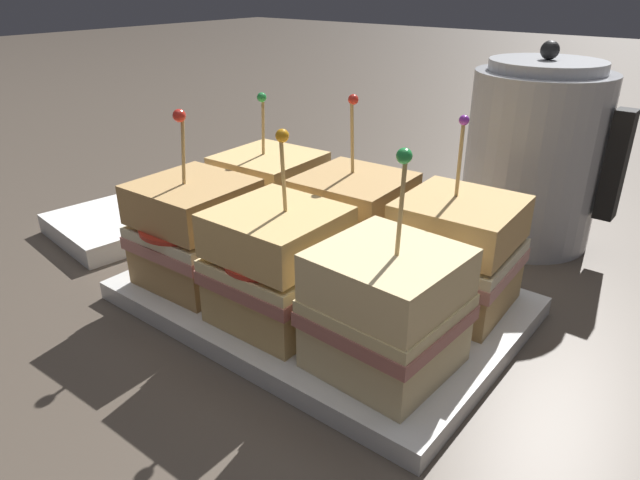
{
  "coord_description": "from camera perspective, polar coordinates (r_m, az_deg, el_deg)",
  "views": [
    {
      "loc": [
        0.3,
        -0.37,
        0.29
      ],
      "look_at": [
        0.0,
        0.0,
        0.07
      ],
      "focal_mm": 32.0,
      "sensor_mm": 36.0,
      "label": 1
    }
  ],
  "objects": [
    {
      "name": "ground_plane",
      "position": [
        0.56,
        -0.0,
        -6.62
      ],
      "size": [
        6.0,
        6.0,
        0.0
      ],
      "primitive_type": "plane",
      "color": "#4C4238"
    },
    {
      "name": "serving_platter",
      "position": [
        0.55,
        -0.0,
        -5.82
      ],
      "size": [
        0.36,
        0.25,
        0.02
      ],
      "color": "silver",
      "rests_on": "ground_plane"
    },
    {
      "name": "sandwich_front_left",
      "position": [
        0.56,
        -12.35,
        0.8
      ],
      "size": [
        0.1,
        0.11,
        0.17
      ],
      "color": "tan",
      "rests_on": "serving_platter"
    },
    {
      "name": "sandwich_front_center",
      "position": [
        0.49,
        -4.16,
        -2.59
      ],
      "size": [
        0.1,
        0.1,
        0.17
      ],
      "color": "tan",
      "rests_on": "serving_platter"
    },
    {
      "name": "sandwich_front_right",
      "position": [
        0.43,
        6.67,
        -6.92
      ],
      "size": [
        0.11,
        0.11,
        0.17
      ],
      "color": "beige",
      "rests_on": "serving_platter"
    },
    {
      "name": "sandwich_back_left",
      "position": [
        0.63,
        -5.01,
        4.11
      ],
      "size": [
        0.11,
        0.11,
        0.17
      ],
      "color": "tan",
      "rests_on": "serving_platter"
    },
    {
      "name": "sandwich_back_center",
      "position": [
        0.57,
        3.24,
        1.53
      ],
      "size": [
        0.11,
        0.11,
        0.18
      ],
      "color": "tan",
      "rests_on": "serving_platter"
    },
    {
      "name": "sandwich_back_right",
      "position": [
        0.52,
        13.45,
        -1.31
      ],
      "size": [
        0.11,
        0.11,
        0.17
      ],
      "color": "tan",
      "rests_on": "serving_platter"
    },
    {
      "name": "kettle_steel",
      "position": [
        0.71,
        20.58,
        7.88
      ],
      "size": [
        0.17,
        0.15,
        0.23
      ],
      "color": "#B7BABF",
      "rests_on": "ground_plane"
    },
    {
      "name": "napkin_stack",
      "position": [
        0.75,
        -19.46,
        1.52
      ],
      "size": [
        0.16,
        0.16,
        0.02
      ],
      "color": "white",
      "rests_on": "ground_plane"
    }
  ]
}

